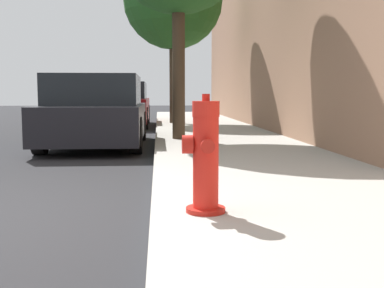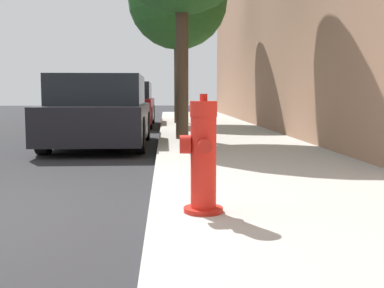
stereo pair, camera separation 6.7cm
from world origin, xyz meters
The scene contains 4 objects.
sidewalk_slab centered at (3.04, 0.00, 0.08)m, with size 2.68×40.00×0.15m.
fire_hydrant centered at (2.10, -0.25, 0.55)m, with size 0.32×0.32×0.87m.
parked_car_near centered at (0.57, 5.67, 0.66)m, with size 1.81×3.94×1.37m.
parked_car_mid centered at (0.59, 11.68, 0.68)m, with size 1.72×4.52×1.39m.
Camera 2 is at (1.83, -3.71, 1.02)m, focal length 45.00 mm.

